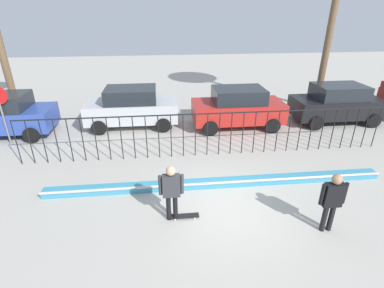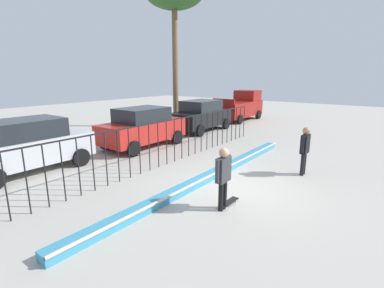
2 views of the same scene
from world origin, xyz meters
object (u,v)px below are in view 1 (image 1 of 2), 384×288
skateboarder (171,189)px  stop_sign (1,108)px  parked_car_silver (132,107)px  parked_car_red (238,107)px  parked_car_black (337,103)px  skateboard (185,216)px  camera_operator (332,198)px  parked_car_blue (2,115)px

skateboarder → stop_sign: (-6.68, 5.69, 0.62)m
parked_car_silver → parked_car_red: same height
parked_car_black → stop_sign: (-15.22, -1.00, 0.64)m
skateboard → stop_sign: stop_sign is taller
parked_car_silver → stop_sign: size_ratio=1.72×
camera_operator → parked_car_silver: parked_car_silver is taller
parked_car_blue → stop_sign: size_ratio=1.72×
parked_car_red → parked_car_black: size_ratio=1.00×
skateboarder → camera_operator: 4.08m
skateboard → stop_sign: size_ratio=0.32×
parked_car_silver → camera_operator: bearing=-53.7°
skateboarder → stop_sign: size_ratio=0.66×
stop_sign → camera_operator: bearing=-31.6°
skateboarder → stop_sign: bearing=125.4°
parked_car_red → stop_sign: size_ratio=1.72×
parked_car_silver → parked_car_red: size_ratio=1.00×
camera_operator → parked_car_black: size_ratio=0.39×
parked_car_blue → stop_sign: stop_sign is taller
parked_car_red → parked_car_blue: bearing=175.4°
stop_sign → skateboarder: bearing=-40.4°
skateboard → camera_operator: 3.86m
skateboarder → parked_car_black: (8.54, 6.69, -0.02)m
skateboard → parked_car_red: (3.13, 6.59, 0.91)m
parked_car_silver → stop_sign: bearing=-161.7°
skateboard → parked_car_red: parked_car_red is taller
skateboarder → skateboard: skateboarder is taller
skateboarder → parked_car_silver: parked_car_silver is taller
skateboard → parked_car_blue: 10.14m
skateboarder → parked_car_blue: bearing=123.2°
camera_operator → parked_car_red: parked_car_red is taller
parked_car_blue → stop_sign: (0.56, -0.98, 0.64)m
camera_operator → parked_car_black: (4.56, 7.57, -0.04)m
skateboard → parked_car_silver: 7.51m
skateboard → parked_car_blue: bearing=120.6°
parked_car_blue → parked_car_red: bearing=-0.6°
skateboard → skateboarder: bearing=162.8°
parked_car_silver → stop_sign: (-5.10, -1.52, 0.64)m
camera_operator → parked_car_blue: parked_car_blue is taller
skateboard → parked_car_black: 10.62m
parked_car_blue → parked_car_red: (10.72, -0.07, 0.00)m
skateboarder → parked_car_black: parked_car_black is taller
parked_car_silver → stop_sign: 5.36m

